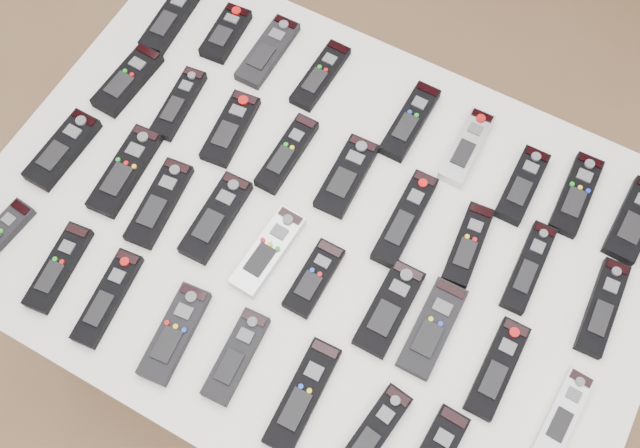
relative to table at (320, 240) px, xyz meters
The scene contains 36 objects.
ground 0.73m from the table, 53.17° to the left, with size 4.00×4.00×0.00m, color #8B6446.
table is the anchor object (origin of this frame).
remote_0 0.58m from the table, 152.16° to the left, with size 0.05×0.18×0.02m, color black.
remote_1 0.49m from the table, 142.85° to the left, with size 0.06×0.14×0.02m, color black.
remote_2 0.42m from the table, 134.03° to the left, with size 0.06×0.18×0.02m, color black.
remote_3 0.34m from the table, 118.57° to the left, with size 0.05×0.17×0.02m, color black.
remote_4 0.30m from the table, 80.54° to the left, with size 0.05×0.18×0.02m, color black.
remote_5 0.34m from the table, 59.17° to the left, with size 0.05×0.17×0.02m, color #B7B7BC.
remote_6 0.40m from the table, 41.15° to the left, with size 0.05×0.16×0.02m, color black.
remote_7 0.49m from the table, 36.47° to the left, with size 0.05×0.17×0.02m, color black.
remote_8 0.59m from the table, 29.99° to the left, with size 0.06×0.17×0.02m, color black.
remote_9 0.51m from the table, 169.10° to the left, with size 0.06×0.17×0.02m, color black.
remote_10 0.40m from the table, 165.24° to the left, with size 0.05×0.16×0.02m, color black.
remote_11 0.28m from the table, 158.65° to the left, with size 0.06×0.16×0.02m, color black.
remote_12 0.18m from the table, 141.41° to the left, with size 0.05×0.17×0.02m, color black.
remote_13 0.14m from the table, 92.78° to the left, with size 0.06×0.17×0.02m, color black.
remote_14 0.17m from the table, 34.04° to the left, with size 0.05×0.20×0.02m, color black.
remote_15 0.28m from the table, 20.62° to the left, with size 0.05×0.16×0.02m, color black.
remote_16 0.39m from the table, 16.60° to the left, with size 0.04×0.18×0.02m, color black.
remote_17 0.53m from the table, 11.36° to the left, with size 0.05×0.18×0.02m, color black.
remote_18 0.53m from the table, 169.17° to the right, with size 0.06×0.17×0.02m, color black.
remote_19 0.40m from the table, 168.52° to the right, with size 0.06×0.19×0.02m, color black.
remote_20 0.31m from the table, 160.27° to the right, with size 0.06×0.18×0.02m, color black.
remote_21 0.21m from the table, 156.21° to the right, with size 0.06×0.18×0.02m, color black.
remote_22 0.13m from the table, 123.73° to the right, with size 0.05×0.18×0.02m, color #B7B7BC.
remote_23 0.12m from the table, 67.29° to the right, with size 0.05×0.14×0.02m, color black.
remote_24 0.21m from the table, 23.65° to the right, with size 0.06×0.17×0.02m, color black.
remote_25 0.28m from the table, 16.00° to the right, with size 0.06×0.18×0.02m, color black.
remote_26 0.41m from the table, 12.46° to the right, with size 0.05×0.18×0.02m, color black.
remote_27 0.53m from the table, 11.44° to the right, with size 0.04×0.16×0.02m, color silver.
remote_29 0.48m from the table, 141.41° to the right, with size 0.05×0.17×0.02m, color black.
remote_30 0.41m from the table, 130.99° to the right, with size 0.05×0.18×0.02m, color black.
remote_31 0.33m from the table, 112.25° to the right, with size 0.06×0.18×0.02m, color black.
remote_32 0.29m from the table, 91.68° to the right, with size 0.05×0.16×0.02m, color black.
remote_33 0.32m from the table, 66.61° to the right, with size 0.05×0.19×0.02m, color black.
remote_34 0.39m from the table, 48.53° to the right, with size 0.05×0.17×0.02m, color black.
Camera 1 is at (0.18, -0.57, 1.99)m, focal length 40.00 mm.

